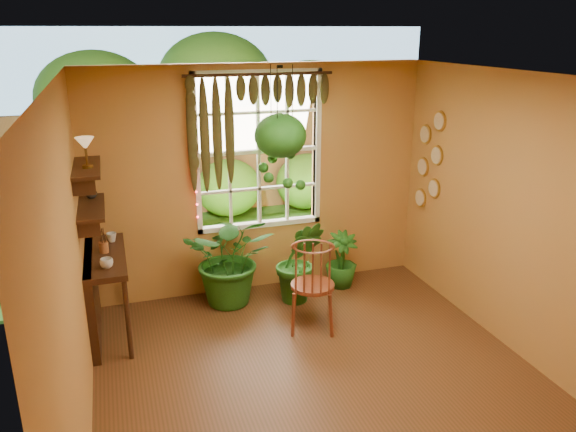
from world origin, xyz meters
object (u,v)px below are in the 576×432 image
Objects in this scene: counter_ledge at (97,287)px; potted_plant_mid at (300,261)px; potted_plant_left at (231,258)px; hanging_basket at (280,141)px; windsor_chair at (312,298)px.

counter_ledge is 1.19× the size of potted_plant_mid.
hanging_basket is (0.58, -0.05, 1.32)m from potted_plant_left.
potted_plant_mid is (2.23, 0.11, -0.05)m from counter_ledge.
hanging_basket is at bearing 7.22° from counter_ledge.
counter_ledge is 2.46m from hanging_basket.
potted_plant_mid is at bearing 103.80° from windsor_chair.
potted_plant_mid is 0.73× the size of hanging_basket.
counter_ledge is at bearing -173.27° from windsor_chair.
hanging_basket is (2.05, 0.26, 1.33)m from counter_ledge.
potted_plant_mid is at bearing 2.72° from counter_ledge.
potted_plant_mid is (0.08, 0.65, 0.14)m from windsor_chair.
windsor_chair is 0.90× the size of hanging_basket.
potted_plant_mid is at bearing -15.21° from potted_plant_left.
potted_plant_left is at bearing 12.00° from counter_ledge.
potted_plant_left reaches higher than potted_plant_mid.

